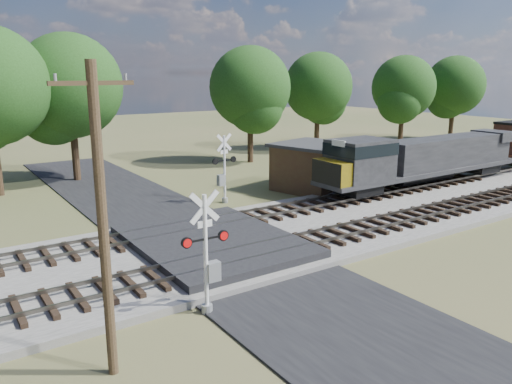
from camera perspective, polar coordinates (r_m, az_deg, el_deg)
ground at (r=23.83m, az=-4.34°, el=-6.94°), size 160.00×160.00×0.00m
ballast_bed at (r=30.07m, az=11.96°, el=-2.55°), size 140.00×10.00×0.30m
road at (r=23.82m, az=-4.34°, el=-6.84°), size 7.00×60.00×0.08m
crossing_panel at (r=24.14m, az=-4.94°, el=-5.89°), size 7.00×9.00×0.62m
track_near at (r=23.78m, az=4.65°, el=-5.93°), size 140.00×2.60×0.33m
track_far at (r=27.67m, az=-1.81°, el=-3.09°), size 140.00×2.60×0.33m
crossing_signal_near at (r=17.55m, az=-5.48°, el=-8.11°), size 1.80×0.39×4.46m
crossing_signal_far at (r=32.31m, az=-3.75°, el=2.01°), size 1.83×0.42×4.55m
utility_pole at (r=13.72m, az=-17.17°, el=-2.89°), size 2.11×0.29×8.62m
equipment_shed at (r=36.22m, az=6.58°, el=2.93°), size 6.08×6.08×3.41m
treeline at (r=43.50m, az=-8.59°, el=11.52°), size 84.17×11.78×11.47m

